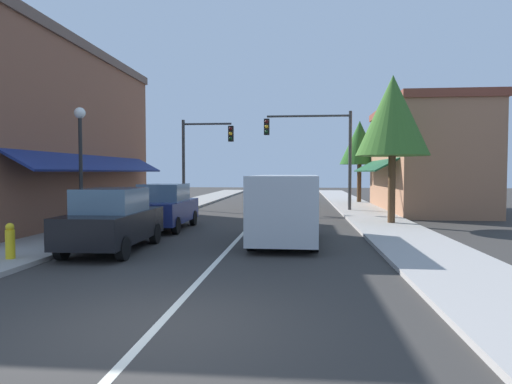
{
  "coord_description": "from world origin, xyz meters",
  "views": [
    {
      "loc": [
        2.04,
        -6.23,
        2.23
      ],
      "look_at": [
        0.19,
        12.64,
        1.38
      ],
      "focal_mm": 31.57,
      "sensor_mm": 36.0,
      "label": 1
    }
  ],
  "objects_px": {
    "street_lamp_left_near": "(80,150)",
    "tree_right_far": "(360,143)",
    "parked_car_nearest_left": "(113,220)",
    "van_in_lane": "(286,206)",
    "traffic_signal_left_corner": "(201,150)",
    "parked_car_second_left": "(165,207)",
    "fire_hydrant": "(10,241)",
    "traffic_signal_mast_arm": "(320,143)",
    "tree_right_near": "(393,116)"
  },
  "relations": [
    {
      "from": "parked_car_nearest_left",
      "to": "traffic_signal_left_corner",
      "type": "bearing_deg",
      "value": 90.99
    },
    {
      "from": "tree_right_near",
      "to": "fire_hydrant",
      "type": "height_order",
      "value": "tree_right_near"
    },
    {
      "from": "parked_car_nearest_left",
      "to": "traffic_signal_left_corner",
      "type": "height_order",
      "value": "traffic_signal_left_corner"
    },
    {
      "from": "parked_car_second_left",
      "to": "traffic_signal_mast_arm",
      "type": "height_order",
      "value": "traffic_signal_mast_arm"
    },
    {
      "from": "parked_car_second_left",
      "to": "tree_right_far",
      "type": "height_order",
      "value": "tree_right_far"
    },
    {
      "from": "tree_right_near",
      "to": "fire_hydrant",
      "type": "distance_m",
      "value": 14.51
    },
    {
      "from": "parked_car_nearest_left",
      "to": "traffic_signal_left_corner",
      "type": "distance_m",
      "value": 14.09
    },
    {
      "from": "traffic_signal_left_corner",
      "to": "fire_hydrant",
      "type": "height_order",
      "value": "traffic_signal_left_corner"
    },
    {
      "from": "parked_car_nearest_left",
      "to": "fire_hydrant",
      "type": "relative_size",
      "value": 4.76
    },
    {
      "from": "traffic_signal_mast_arm",
      "to": "traffic_signal_left_corner",
      "type": "distance_m",
      "value": 6.92
    },
    {
      "from": "street_lamp_left_near",
      "to": "tree_right_far",
      "type": "bearing_deg",
      "value": 58.05
    },
    {
      "from": "street_lamp_left_near",
      "to": "fire_hydrant",
      "type": "height_order",
      "value": "street_lamp_left_near"
    },
    {
      "from": "parked_car_second_left",
      "to": "tree_right_far",
      "type": "relative_size",
      "value": 0.71
    },
    {
      "from": "street_lamp_left_near",
      "to": "fire_hydrant",
      "type": "bearing_deg",
      "value": -88.14
    },
    {
      "from": "street_lamp_left_near",
      "to": "parked_car_nearest_left",
      "type": "bearing_deg",
      "value": -45.82
    },
    {
      "from": "tree_right_near",
      "to": "traffic_signal_left_corner",
      "type": "bearing_deg",
      "value": 144.37
    },
    {
      "from": "parked_car_nearest_left",
      "to": "van_in_lane",
      "type": "bearing_deg",
      "value": 21.74
    },
    {
      "from": "tree_right_far",
      "to": "traffic_signal_left_corner",
      "type": "bearing_deg",
      "value": -148.14
    },
    {
      "from": "van_in_lane",
      "to": "fire_hydrant",
      "type": "distance_m",
      "value": 7.66
    },
    {
      "from": "traffic_signal_left_corner",
      "to": "van_in_lane",
      "type": "bearing_deg",
      "value": -65.59
    },
    {
      "from": "parked_car_nearest_left",
      "to": "traffic_signal_left_corner",
      "type": "xyz_separation_m",
      "value": [
        -0.57,
        13.83,
        2.62
      ]
    },
    {
      "from": "parked_car_nearest_left",
      "to": "tree_right_far",
      "type": "relative_size",
      "value": 0.71
    },
    {
      "from": "fire_hydrant",
      "to": "tree_right_near",
      "type": "bearing_deg",
      "value": 39.4
    },
    {
      "from": "traffic_signal_left_corner",
      "to": "fire_hydrant",
      "type": "bearing_deg",
      "value": -94.35
    },
    {
      "from": "tree_right_far",
      "to": "fire_hydrant",
      "type": "xyz_separation_m",
      "value": [
        -11.14,
        -21.91,
        -3.7
      ]
    },
    {
      "from": "tree_right_near",
      "to": "fire_hydrant",
      "type": "bearing_deg",
      "value": -140.6
    },
    {
      "from": "tree_right_near",
      "to": "tree_right_far",
      "type": "xyz_separation_m",
      "value": [
        0.36,
        13.06,
        -0.27
      ]
    },
    {
      "from": "van_in_lane",
      "to": "traffic_signal_left_corner",
      "type": "distance_m",
      "value": 13.16
    },
    {
      "from": "street_lamp_left_near",
      "to": "tree_right_near",
      "type": "xyz_separation_m",
      "value": [
        10.91,
        5.01,
        1.57
      ]
    },
    {
      "from": "tree_right_far",
      "to": "street_lamp_left_near",
      "type": "bearing_deg",
      "value": -121.95
    },
    {
      "from": "van_in_lane",
      "to": "tree_right_near",
      "type": "height_order",
      "value": "tree_right_near"
    },
    {
      "from": "van_in_lane",
      "to": "parked_car_nearest_left",
      "type": "bearing_deg",
      "value": -155.97
    },
    {
      "from": "traffic_signal_mast_arm",
      "to": "parked_car_nearest_left",
      "type": "bearing_deg",
      "value": -115.57
    },
    {
      "from": "van_in_lane",
      "to": "fire_hydrant",
      "type": "height_order",
      "value": "van_in_lane"
    },
    {
      "from": "parked_car_second_left",
      "to": "traffic_signal_mast_arm",
      "type": "bearing_deg",
      "value": 52.59
    },
    {
      "from": "parked_car_nearest_left",
      "to": "tree_right_far",
      "type": "bearing_deg",
      "value": 63.52
    },
    {
      "from": "parked_car_second_left",
      "to": "tree_right_far",
      "type": "bearing_deg",
      "value": 57.88
    },
    {
      "from": "tree_right_near",
      "to": "tree_right_far",
      "type": "relative_size",
      "value": 1.07
    },
    {
      "from": "traffic_signal_mast_arm",
      "to": "traffic_signal_left_corner",
      "type": "relative_size",
      "value": 1.06
    },
    {
      "from": "street_lamp_left_near",
      "to": "tree_right_near",
      "type": "height_order",
      "value": "tree_right_near"
    },
    {
      "from": "van_in_lane",
      "to": "traffic_signal_mast_arm",
      "type": "xyz_separation_m",
      "value": [
        1.53,
        11.15,
        2.66
      ]
    },
    {
      "from": "parked_car_nearest_left",
      "to": "van_in_lane",
      "type": "xyz_separation_m",
      "value": [
        4.78,
        2.04,
        0.27
      ]
    },
    {
      "from": "tree_right_near",
      "to": "van_in_lane",
      "type": "bearing_deg",
      "value": -130.74
    },
    {
      "from": "parked_car_nearest_left",
      "to": "van_in_lane",
      "type": "distance_m",
      "value": 5.2
    },
    {
      "from": "parked_car_nearest_left",
      "to": "parked_car_second_left",
      "type": "distance_m",
      "value": 4.82
    },
    {
      "from": "parked_car_nearest_left",
      "to": "tree_right_far",
      "type": "height_order",
      "value": "tree_right_far"
    },
    {
      "from": "tree_right_near",
      "to": "street_lamp_left_near",
      "type": "bearing_deg",
      "value": -155.32
    },
    {
      "from": "parked_car_second_left",
      "to": "street_lamp_left_near",
      "type": "height_order",
      "value": "street_lamp_left_near"
    },
    {
      "from": "traffic_signal_mast_arm",
      "to": "street_lamp_left_near",
      "type": "xyz_separation_m",
      "value": [
        -8.2,
        -11.25,
        -0.86
      ]
    },
    {
      "from": "street_lamp_left_near",
      "to": "tree_right_far",
      "type": "distance_m",
      "value": 21.33
    }
  ]
}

